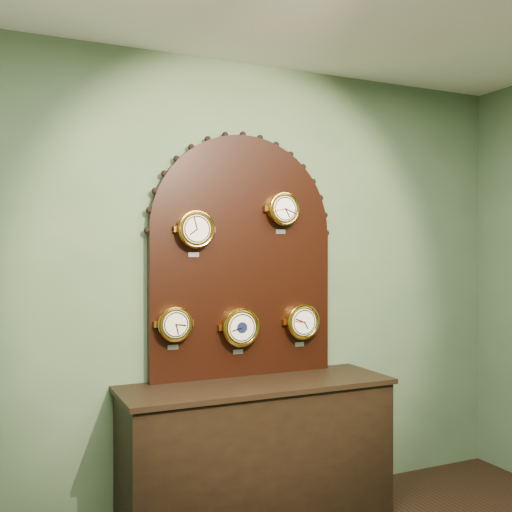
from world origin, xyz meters
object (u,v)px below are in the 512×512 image
display_board (243,248)px  tide_clock (302,322)px  roman_clock (195,229)px  shop_counter (257,454)px  arabic_clock (283,209)px  hygrometer (175,324)px  barometer (240,327)px

display_board → tide_clock: display_board is taller
display_board → roman_clock: display_board is taller
shop_counter → arabic_clock: 1.50m
display_board → arabic_clock: 0.36m
hygrometer → tide_clock: size_ratio=0.93×
barometer → hygrometer: bearing=179.9°
barometer → tide_clock: bearing=0.1°
arabic_clock → barometer: arabic_clock is taller
shop_counter → tide_clock: size_ratio=5.72×
roman_clock → barometer: bearing=-0.1°
arabic_clock → tide_clock: 0.73m
shop_counter → display_board: bearing=90.0°
roman_clock → barometer: 0.66m
shop_counter → tide_clock: tide_clock is taller
roman_clock → tide_clock: size_ratio=1.00×
shop_counter → hygrometer: 0.92m
roman_clock → barometer: size_ratio=0.95×
roman_clock → arabic_clock: (0.58, 0.00, 0.14)m
arabic_clock → barometer: 0.79m
tide_clock → arabic_clock: bearing=179.8°
roman_clock → shop_counter: bearing=-24.7°
roman_clock → arabic_clock: size_ratio=1.05×
display_board → hygrometer: (-0.46, -0.07, -0.44)m
hygrometer → arabic_clock: bearing=-0.0°
hygrometer → barometer: (0.42, -0.00, -0.04)m
shop_counter → display_board: size_ratio=1.05×
arabic_clock → hygrometer: 0.99m
barometer → tide_clock: size_ratio=1.05×
display_board → roman_clock: 0.36m
shop_counter → roman_clock: size_ratio=5.75×
arabic_clock → tide_clock: (0.14, -0.00, -0.72)m
hygrometer → tide_clock: 0.85m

